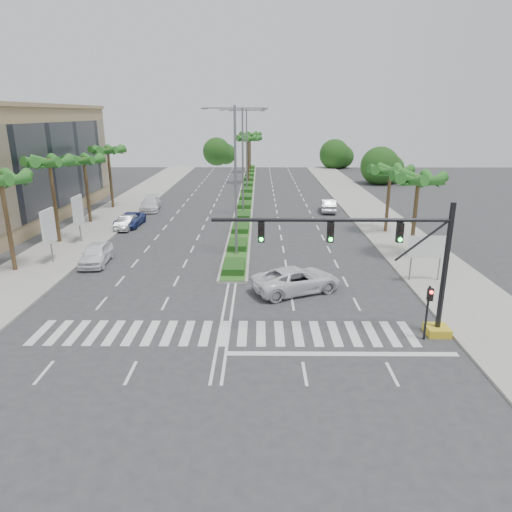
{
  "coord_description": "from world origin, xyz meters",
  "views": [
    {
      "loc": [
        1.91,
        -22.32,
        11.39
      ],
      "look_at": [
        1.7,
        4.47,
        3.0
      ],
      "focal_mm": 32.0,
      "sensor_mm": 36.0,
      "label": 1
    }
  ],
  "objects": [
    {
      "name": "median",
      "position": [
        0.0,
        45.0,
        0.1
      ],
      "size": [
        2.2,
        75.0,
        0.2
      ],
      "primitive_type": "cube",
      "color": "gray",
      "rests_on": "ground"
    },
    {
      "name": "car_parked_a",
      "position": [
        -10.99,
        11.9,
        0.82
      ],
      "size": [
        2.29,
        4.92,
        1.63
      ],
      "primitive_type": "imported",
      "rotation": [
        0.0,
        0.0,
        0.08
      ],
      "color": "white",
      "rests_on": "ground"
    },
    {
      "name": "car_crossing",
      "position": [
        4.37,
        6.13,
        0.83
      ],
      "size": [
        6.6,
        4.96,
        1.67
      ],
      "primitive_type": "imported",
      "rotation": [
        0.0,
        0.0,
        1.99
      ],
      "color": "white",
      "rests_on": "ground"
    },
    {
      "name": "palm_right_near",
      "position": [
        14.5,
        14.0,
        6.2
      ],
      "size": [
        4.57,
        4.68,
        7.05
      ],
      "color": "brown",
      "rests_on": "ground"
    },
    {
      "name": "streetlight_mid",
      "position": [
        0.0,
        30.0,
        6.81
      ],
      "size": [
        5.1,
        0.25,
        12.0
      ],
      "color": "slate",
      "rests_on": "ground"
    },
    {
      "name": "car_parked_b",
      "position": [
        -11.8,
        23.37,
        0.67
      ],
      "size": [
        1.66,
        4.17,
        1.35
      ],
      "primitive_type": "imported",
      "rotation": [
        0.0,
        0.0,
        -0.06
      ],
      "color": "#B2B3B7",
      "rests_on": "ground"
    },
    {
      "name": "ground",
      "position": [
        0.0,
        0.0,
        0.0
      ],
      "size": [
        160.0,
        160.0,
        0.0
      ],
      "primitive_type": "plane",
      "color": "#333335",
      "rests_on": "ground"
    },
    {
      "name": "direction_sign",
      "position": [
        13.5,
        7.99,
        2.45
      ],
      "size": [
        2.7,
        0.11,
        3.4
      ],
      "color": "slate",
      "rests_on": "ground"
    },
    {
      "name": "billboard_far",
      "position": [
        -14.5,
        18.0,
        2.96
      ],
      "size": [
        0.18,
        2.1,
        4.35
      ],
      "color": "slate",
      "rests_on": "ground"
    },
    {
      "name": "palm_median_a",
      "position": [
        0.0,
        55.0,
        7.17
      ],
      "size": [
        4.57,
        4.68,
        8.05
      ],
      "color": "brown",
      "rests_on": "ground"
    },
    {
      "name": "palm_left_mid",
      "position": [
        -16.5,
        18.0,
        7.08
      ],
      "size": [
        4.57,
        4.68,
        7.95
      ],
      "color": "brown",
      "rests_on": "ground"
    },
    {
      "name": "streetlight_near",
      "position": [
        0.0,
        14.0,
        6.81
      ],
      "size": [
        5.1,
        0.25,
        12.0
      ],
      "color": "slate",
      "rests_on": "ground"
    },
    {
      "name": "streetlight_far",
      "position": [
        0.0,
        46.0,
        6.81
      ],
      "size": [
        5.1,
        0.25,
        12.0
      ],
      "color": "slate",
      "rests_on": "ground"
    },
    {
      "name": "car_right",
      "position": [
        10.22,
        32.17,
        0.79
      ],
      "size": [
        2.11,
        4.95,
        1.59
      ],
      "primitive_type": "imported",
      "rotation": [
        0.0,
        0.0,
        3.05
      ],
      "color": "#ADAEB2",
      "rests_on": "ground"
    },
    {
      "name": "palm_left_end",
      "position": [
        -16.5,
        34.0,
        6.88
      ],
      "size": [
        4.57,
        4.68,
        7.75
      ],
      "color": "brown",
      "rests_on": "ground"
    },
    {
      "name": "car_parked_c",
      "position": [
        -11.79,
        24.5,
        0.7
      ],
      "size": [
        2.52,
        5.11,
        1.39
      ],
      "primitive_type": "imported",
      "rotation": [
        0.0,
        0.0,
        -0.04
      ],
      "color": "navy",
      "rests_on": "ground"
    },
    {
      "name": "car_parked_d",
      "position": [
        -11.52,
        32.91,
        0.79
      ],
      "size": [
        2.79,
        5.65,
        1.58
      ],
      "primitive_type": "imported",
      "rotation": [
        0.0,
        0.0,
        0.11
      ],
      "color": "white",
      "rests_on": "ground"
    },
    {
      "name": "median_grass",
      "position": [
        0.0,
        45.0,
        0.22
      ],
      "size": [
        1.8,
        75.0,
        0.04
      ],
      "primitive_type": "cube",
      "color": "#2E551D",
      "rests_on": "median"
    },
    {
      "name": "footpath_left",
      "position": [
        -15.2,
        20.0,
        0.07
      ],
      "size": [
        6.0,
        120.0,
        0.15
      ],
      "primitive_type": "cube",
      "color": "gray",
      "rests_on": "ground"
    },
    {
      "name": "footpath_right",
      "position": [
        15.2,
        20.0,
        0.07
      ],
      "size": [
        6.0,
        120.0,
        0.15
      ],
      "primitive_type": "cube",
      "color": "gray",
      "rests_on": "ground"
    },
    {
      "name": "billboard_near",
      "position": [
        -14.5,
        12.0,
        2.96
      ],
      "size": [
        0.18,
        2.1,
        4.35
      ],
      "color": "slate",
      "rests_on": "ground"
    },
    {
      "name": "signal_gantry",
      "position": [
        9.27,
        -0.0,
        3.46
      ],
      "size": [
        12.6,
        1.2,
        7.2
      ],
      "color": "gold",
      "rests_on": "ground"
    },
    {
      "name": "palm_left_far",
      "position": [
        -16.5,
        26.0,
        6.5
      ],
      "size": [
        4.57,
        4.68,
        7.35
      ],
      "color": "brown",
      "rests_on": "ground"
    },
    {
      "name": "palm_median_b",
      "position": [
        0.0,
        70.0,
        7.17
      ],
      "size": [
        4.57,
        4.68,
        8.05
      ],
      "color": "brown",
      "rests_on": "ground"
    },
    {
      "name": "palm_left_near",
      "position": [
        -16.5,
        10.0,
        6.69
      ],
      "size": [
        4.57,
        4.68,
        7.55
      ],
      "color": "brown",
      "rests_on": "ground"
    },
    {
      "name": "pedestrian_signal",
      "position": [
        10.6,
        -0.68,
        2.04
      ],
      "size": [
        0.28,
        0.36,
        3.0
      ],
      "color": "black",
      "rests_on": "ground"
    },
    {
      "name": "palm_right_far",
      "position": [
        14.5,
        22.0,
        5.91
      ],
      "size": [
        4.57,
        4.68,
        6.75
      ],
      "color": "brown",
      "rests_on": "ground"
    }
  ]
}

